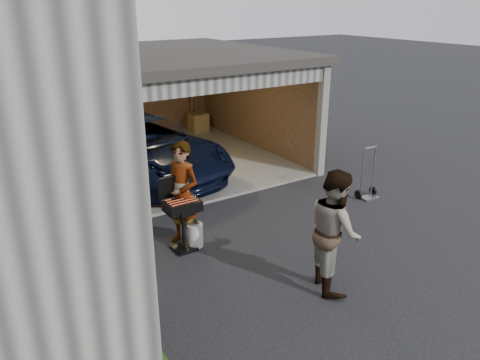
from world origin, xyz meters
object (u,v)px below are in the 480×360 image
object	(u,v)px
woman	(182,195)
plywood_panel	(135,344)
bbq_grill	(182,208)
man	(335,230)
hand_truck	(368,188)
propane_tank	(195,235)
minivan	(142,150)

from	to	relation	value
woman	plywood_panel	size ratio (longest dim) A/B	1.84
bbq_grill	plywood_panel	size ratio (longest dim) A/B	1.28
man	hand_truck	bearing A→B (deg)	-31.76
hand_truck	bbq_grill	bearing A→B (deg)	-178.38
woman	plywood_panel	world-z (taller)	woman
propane_tank	plywood_panel	bearing A→B (deg)	-129.78
woman	hand_truck	bearing A→B (deg)	63.21
propane_tank	plywood_panel	distance (m)	3.17
propane_tank	hand_truck	world-z (taller)	hand_truck
bbq_grill	minivan	bearing A→B (deg)	78.59
plywood_panel	hand_truck	distance (m)	6.65
man	hand_truck	xyz separation A→B (m)	(3.03, 2.08, -0.71)
minivan	man	size ratio (longest dim) A/B	2.72
bbq_grill	hand_truck	bearing A→B (deg)	-1.99
hand_truck	man	bearing A→B (deg)	-141.97
minivan	man	xyz separation A→B (m)	(0.65, -5.97, 0.23)
woman	minivan	bearing A→B (deg)	147.06
woman	man	world-z (taller)	woman
propane_tank	hand_truck	size ratio (longest dim) A/B	0.37
bbq_grill	hand_truck	xyz separation A→B (m)	(4.43, -0.15, -0.56)
propane_tank	man	bearing A→B (deg)	-61.78
woman	plywood_panel	distance (m)	3.27
bbq_grill	hand_truck	size ratio (longest dim) A/B	1.13
man	plywood_panel	world-z (taller)	man
woman	bbq_grill	distance (m)	0.25
hand_truck	propane_tank	bearing A→B (deg)	-178.07
man	hand_truck	size ratio (longest dim) A/B	1.61
man	propane_tank	distance (m)	2.60
propane_tank	plywood_panel	size ratio (longest dim) A/B	0.42
propane_tank	plywood_panel	world-z (taller)	plywood_panel
minivan	bbq_grill	distance (m)	3.82
bbq_grill	propane_tank	size ratio (longest dim) A/B	3.08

